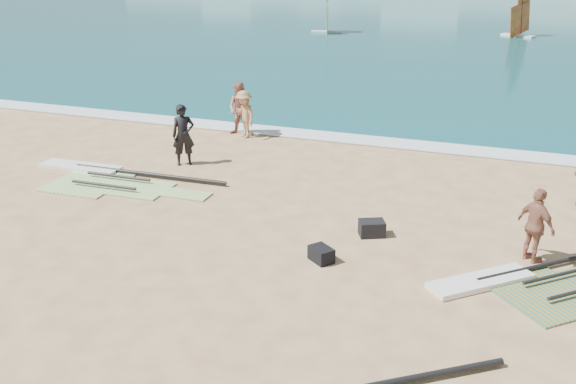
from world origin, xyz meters
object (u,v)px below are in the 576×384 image
(gear_bag_near, at_px, (372,228))
(beachgoer_back, at_px, (536,226))
(person_wetsuit, at_px, (183,135))
(gear_bag_far, at_px, (321,254))
(beachgoer_mid, at_px, (244,114))
(beachgoer_left, at_px, (240,109))
(rig_orange, at_px, (538,282))
(rig_green, at_px, (106,177))

(gear_bag_near, relative_size, beachgoer_back, 0.35)
(person_wetsuit, distance_m, beachgoer_back, 11.14)
(gear_bag_far, xyz_separation_m, beachgoer_mid, (-5.69, 8.59, 0.71))
(gear_bag_far, relative_size, beachgoer_mid, 0.32)
(beachgoer_left, bearing_deg, beachgoer_mid, -38.12)
(rig_orange, height_order, person_wetsuit, person_wetsuit)
(rig_orange, height_order, gear_bag_near, gear_bag_near)
(gear_bag_near, distance_m, beachgoer_back, 3.73)
(gear_bag_near, relative_size, gear_bag_far, 1.10)
(beachgoer_left, height_order, beachgoer_mid, beachgoer_left)
(gear_bag_far, bearing_deg, gear_bag_near, 66.71)
(gear_bag_far, height_order, person_wetsuit, person_wetsuit)
(rig_green, height_order, beachgoer_left, beachgoer_left)
(person_wetsuit, xyz_separation_m, beachgoer_left, (0.25, 3.85, 0.00))
(beachgoer_mid, bearing_deg, rig_orange, -3.02)
(rig_green, height_order, gear_bag_far, gear_bag_far)
(rig_orange, distance_m, gear_bag_far, 4.60)
(beachgoer_mid, height_order, beachgoer_back, beachgoer_mid)
(rig_orange, height_order, beachgoer_back, beachgoer_back)
(rig_green, bearing_deg, beachgoer_back, -7.85)
(gear_bag_near, distance_m, beachgoer_mid, 9.43)
(beachgoer_left, bearing_deg, rig_orange, -32.88)
(gear_bag_near, bearing_deg, rig_orange, -16.87)
(rig_orange, height_order, beachgoer_left, beachgoer_left)
(beachgoer_back, bearing_deg, gear_bag_near, 42.48)
(rig_orange, distance_m, beachgoer_left, 13.43)
(beachgoer_back, bearing_deg, rig_orange, 142.04)
(rig_green, bearing_deg, beachgoer_left, 71.13)
(person_wetsuit, distance_m, beachgoer_left, 3.85)
(beachgoer_mid, distance_m, beachgoer_back, 12.26)
(person_wetsuit, relative_size, beachgoer_back, 1.14)
(rig_orange, xyz_separation_m, person_wetsuit, (-10.78, 4.44, 0.93))
(beachgoer_back, bearing_deg, beachgoer_mid, 9.22)
(person_wetsuit, distance_m, beachgoer_mid, 3.63)
(gear_bag_far, bearing_deg, person_wetsuit, 141.15)
(gear_bag_far, relative_size, person_wetsuit, 0.28)
(rig_green, distance_m, rig_orange, 12.58)
(beachgoer_left, bearing_deg, person_wetsuit, -88.36)
(person_wetsuit, xyz_separation_m, beachgoer_back, (10.62, -3.36, -0.12))
(rig_green, xyz_separation_m, person_wetsuit, (1.57, 2.05, 0.93))
(person_wetsuit, height_order, beachgoer_back, person_wetsuit)
(rig_green, xyz_separation_m, rig_orange, (12.35, -2.39, -0.00))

